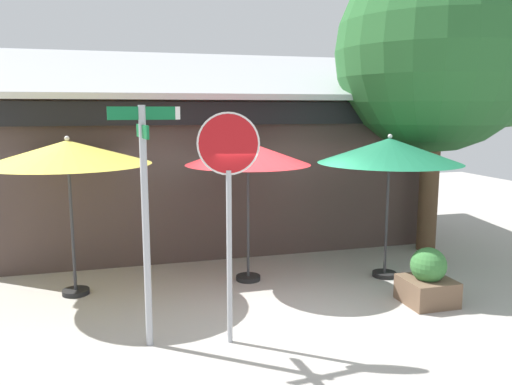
# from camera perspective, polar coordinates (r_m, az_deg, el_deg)

# --- Properties ---
(ground_plane) EXTENTS (28.00, 28.00, 0.10)m
(ground_plane) POSITION_cam_1_polar(r_m,az_deg,el_deg) (8.40, 2.82, -12.45)
(ground_plane) COLOR #ADA8A0
(cafe_building) EXTENTS (9.85, 5.22, 4.58)m
(cafe_building) POSITION_cam_1_polar(r_m,az_deg,el_deg) (12.58, -5.43, 3.30)
(cafe_building) COLOR #473833
(cafe_building) RESTS_ON ground
(street_sign_post) EXTENTS (0.88, 0.82, 3.10)m
(street_sign_post) POSITION_cam_1_polar(r_m,az_deg,el_deg) (6.60, -12.16, -1.19)
(street_sign_post) COLOR #A8AAB2
(street_sign_post) RESTS_ON ground
(stop_sign) EXTENTS (0.78, 0.18, 3.02)m
(stop_sign) POSITION_cam_1_polar(r_m,az_deg,el_deg) (6.50, -3.04, 0.91)
(stop_sign) COLOR #A8AAB2
(stop_sign) RESTS_ON ground
(patio_umbrella_mustard_left) EXTENTS (2.64, 2.64, 2.63)m
(patio_umbrella_mustard_left) POSITION_cam_1_polar(r_m,az_deg,el_deg) (8.76, -20.12, 4.09)
(patio_umbrella_mustard_left) COLOR black
(patio_umbrella_mustard_left) RESTS_ON ground
(patio_umbrella_crimson_center) EXTENTS (2.19, 2.19, 2.56)m
(patio_umbrella_crimson_center) POSITION_cam_1_polar(r_m,az_deg,el_deg) (8.95, -0.90, 4.23)
(patio_umbrella_crimson_center) COLOR black
(patio_umbrella_crimson_center) RESTS_ON ground
(patio_umbrella_forest_green_right) EXTENTS (2.55, 2.55, 2.61)m
(patio_umbrella_forest_green_right) POSITION_cam_1_polar(r_m,az_deg,el_deg) (9.46, 14.56, 4.43)
(patio_umbrella_forest_green_right) COLOR black
(patio_umbrella_forest_green_right) RESTS_ON ground
(shade_tree) EXTENTS (4.40, 4.19, 6.32)m
(shade_tree) POSITION_cam_1_polar(r_m,az_deg,el_deg) (11.67, 20.21, 14.12)
(shade_tree) COLOR brown
(shade_tree) RESTS_ON ground
(sidewalk_planter) EXTENTS (0.75, 0.75, 0.91)m
(sidewalk_planter) POSITION_cam_1_polar(r_m,az_deg,el_deg) (8.67, 18.47, -9.15)
(sidewalk_planter) COLOR brown
(sidewalk_planter) RESTS_ON ground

